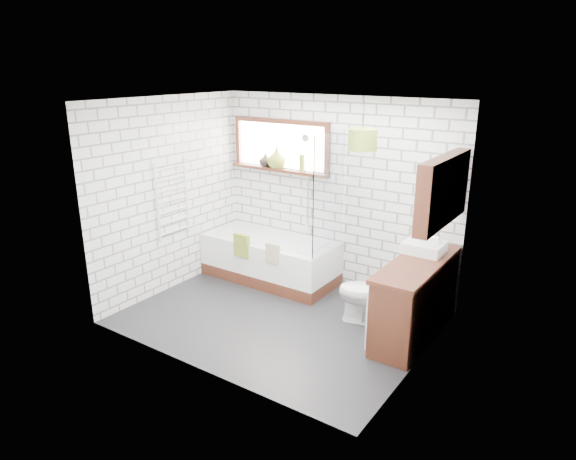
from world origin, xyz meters
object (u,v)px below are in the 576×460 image
Objects in this scene: basin at (424,247)px; toilet at (369,293)px; pendant at (363,139)px; vanity at (416,299)px; bathtub at (270,259)px.

basin reaches higher than toilet.
basin is 1.39m from pendant.
vanity reaches higher than toilet.
bathtub is 1.23× the size of vanity.
toilet is (-0.48, -0.34, -0.56)m from basin.
basin reaches higher than bathtub.
basin is 1.38× the size of pendant.
pendant reaches higher than basin.
basin is at bearing 26.00° from pendant.
vanity is 1.82m from pendant.
bathtub is 2.25m from basin.
toilet is at bearing -12.68° from bathtub.
pendant is (-0.72, -0.01, 1.67)m from vanity.
vanity is 2.09× the size of toilet.
toilet is at bearing -4.60° from pendant.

